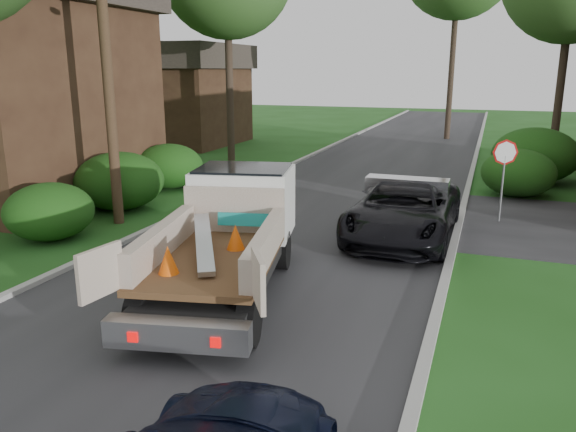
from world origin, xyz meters
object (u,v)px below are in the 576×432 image
at_px(utility_pole, 105,42).
at_px(flatbed_truck, 233,224).
at_px(black_pickup, 404,210).
at_px(house_left_far, 176,93).
at_px(stop_sign, 504,163).

xyz_separation_m(utility_pole, flatbed_truck, (5.23, -3.05, -3.93)).
distance_m(utility_pole, black_pickup, 9.40).
height_order(house_left_far, flatbed_truck, house_left_far).
relative_size(utility_pole, flatbed_truck, 1.55).
bearing_deg(utility_pole, house_left_far, 115.23).
relative_size(house_left_far, flatbed_truck, 1.17).
bearing_deg(stop_sign, house_left_far, 145.19).
height_order(utility_pole, flatbed_truck, utility_pole).
xyz_separation_m(house_left_far, black_pickup, (16.23, -15.68, -2.27)).
distance_m(flatbed_truck, black_pickup, 5.33).
bearing_deg(utility_pole, black_pickup, 9.25).
bearing_deg(black_pickup, flatbed_truck, -123.09).
height_order(stop_sign, flatbed_truck, stop_sign).
bearing_deg(flatbed_truck, house_left_far, 111.32).
distance_m(house_left_far, flatbed_truck, 24.12).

